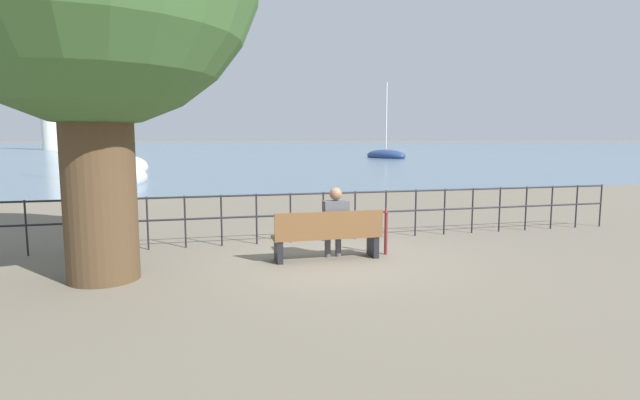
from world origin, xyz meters
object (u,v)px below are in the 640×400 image
sailboat_5 (78,157)px  harbor_lighthouse (54,91)px  closed_umbrella (386,228)px  sailboat_2 (128,167)px  sailboat_1 (119,179)px  sailboat_4 (386,155)px  park_bench (328,236)px  seated_person_left (335,220)px  sailboat_3 (80,163)px

sailboat_5 → harbor_lighthouse: bearing=117.8°
closed_umbrella → sailboat_2: 26.82m
sailboat_1 → harbor_lighthouse: 85.74m
sailboat_4 → harbor_lighthouse: size_ratio=0.37×
park_bench → sailboat_1: 17.31m
seated_person_left → sailboat_2: sailboat_2 is taller
closed_umbrella → sailboat_3: 35.83m
sailboat_3 → sailboat_4: size_ratio=1.13×
park_bench → sailboat_5: size_ratio=0.24×
park_bench → seated_person_left: 0.33m
park_bench → closed_umbrella: 1.19m
park_bench → closed_umbrella: (1.17, 0.15, 0.06)m
closed_umbrella → park_bench: bearing=-172.8°
sailboat_1 → sailboat_5: size_ratio=1.20×
sailboat_1 → sailboat_4: sailboat_1 is taller
park_bench → seated_person_left: size_ratio=1.51×
sailboat_3 → sailboat_5: (-2.70, 12.77, 0.03)m
seated_person_left → closed_umbrella: 1.04m
sailboat_3 → sailboat_5: bearing=78.8°
park_bench → sailboat_5: 48.59m
closed_umbrella → sailboat_3: size_ratio=0.09×
closed_umbrella → harbor_lighthouse: harbor_lighthouse is taller
harbor_lighthouse → sailboat_3: bearing=-75.3°
seated_person_left → harbor_lighthouse: size_ratio=0.05×
closed_umbrella → sailboat_1: bearing=113.0°
park_bench → sailboat_4: sailboat_4 is taller
park_bench → harbor_lighthouse: 102.88m
park_bench → harbor_lighthouse: harbor_lighthouse is taller
park_bench → sailboat_3: (-10.90, 33.88, -0.14)m
sailboat_3 → sailboat_5: size_ratio=1.19×
sailboat_5 → sailboat_1: bearing=-62.9°
sailboat_2 → sailboat_5: bearing=107.9°
seated_person_left → sailboat_1: bearing=109.8°
seated_person_left → closed_umbrella: size_ratio=1.45×
sailboat_1 → sailboat_5: sailboat_1 is taller
harbor_lighthouse → park_bench: bearing=-74.2°
closed_umbrella → sailboat_1: 17.59m
sailboat_1 → harbor_lighthouse: bearing=118.0°
sailboat_2 → sailboat_3: bearing=118.2°
closed_umbrella → sailboat_4: bearing=68.3°
sailboat_1 → harbor_lighthouse: size_ratio=0.42×
sailboat_1 → sailboat_2: 9.57m
park_bench → sailboat_2: 26.66m
sailboat_3 → sailboat_4: 31.51m
sailboat_1 → sailboat_3: sailboat_1 is taller
park_bench → seated_person_left: seated_person_left is taller
sailboat_1 → sailboat_2: bearing=107.0°
sailboat_3 → harbor_lighthouse: 67.64m
sailboat_1 → sailboat_2: (-0.69, 9.54, 0.04)m
closed_umbrella → sailboat_3: sailboat_3 is taller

